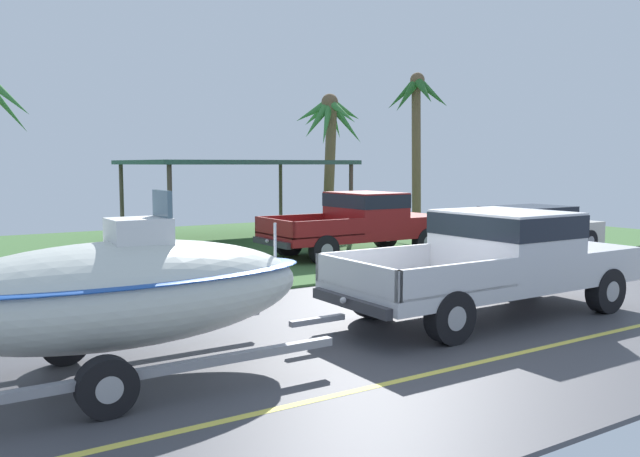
{
  "coord_description": "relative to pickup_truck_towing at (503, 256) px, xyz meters",
  "views": [
    {
      "loc": [
        -6.49,
        -7.78,
        2.63
      ],
      "look_at": [
        -0.58,
        1.47,
        1.54
      ],
      "focal_mm": 36.65,
      "sensor_mm": 36.0,
      "label": 1
    }
  ],
  "objects": [
    {
      "name": "palm_tree_near_left",
      "position": [
        5.41,
        13.71,
        2.97
      ],
      "size": [
        2.63,
        3.49,
        5.37
      ],
      "color": "brown",
      "rests_on": "ground"
    },
    {
      "name": "pickup_truck_towing",
      "position": [
        0.0,
        0.0,
        0.0
      ],
      "size": [
        5.93,
        2.17,
        1.81
      ],
      "color": "silver",
      "rests_on": "ground"
    },
    {
      "name": "carport_awning",
      "position": [
        0.76,
        12.56,
        1.61
      ],
      "size": [
        6.81,
        5.35,
        2.75
      ],
      "color": "#4C4238",
      "rests_on": "ground"
    },
    {
      "name": "parked_pickup_background",
      "position": [
        2.32,
        7.21,
        -0.0
      ],
      "size": [
        5.52,
        2.15,
        1.82
      ],
      "color": "maroon",
      "rests_on": "ground"
    },
    {
      "name": "ground",
      "position": [
        -2.3,
        8.36,
        -1.03
      ],
      "size": [
        36.0,
        22.0,
        0.11
      ],
      "color": "#424247"
    },
    {
      "name": "parked_sedan_near",
      "position": [
        6.92,
        5.09,
        -0.35
      ],
      "size": [
        4.42,
        1.91,
        1.38
      ],
      "color": "beige",
      "rests_on": "ground"
    },
    {
      "name": "palm_tree_near_right",
      "position": [
        9.21,
        12.9,
        3.71
      ],
      "size": [
        2.94,
        2.9,
        6.36
      ],
      "color": "brown",
      "rests_on": "ground"
    },
    {
      "name": "boat_on_trailer",
      "position": [
        -6.67,
        0.0,
        0.06
      ],
      "size": [
        5.89,
        2.36,
        2.31
      ],
      "color": "gray",
      "rests_on": "ground"
    }
  ]
}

